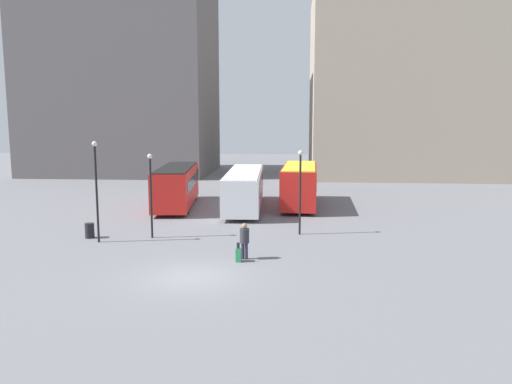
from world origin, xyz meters
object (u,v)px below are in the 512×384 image
(suitcase, at_px, (239,255))
(lamp_post_2, at_px, (96,183))
(bus_1, at_px, (245,188))
(bus_2, at_px, (300,184))
(bus_0, at_px, (177,185))
(lamp_post_1, at_px, (300,185))
(lamp_post_0, at_px, (151,188))
(traveler, at_px, (244,238))
(trash_bin, at_px, (90,231))

(suitcase, height_order, lamp_post_2, lamp_post_2)
(bus_1, distance_m, bus_2, 4.47)
(bus_1, height_order, suitcase, bus_1)
(bus_0, relative_size, bus_1, 0.88)
(bus_2, relative_size, lamp_post_1, 1.90)
(lamp_post_0, bearing_deg, bus_1, 66.83)
(traveler, distance_m, lamp_post_1, 6.43)
(bus_2, height_order, lamp_post_1, lamp_post_1)
(bus_2, bearing_deg, suitcase, 171.53)
(bus_1, height_order, lamp_post_1, lamp_post_1)
(lamp_post_0, distance_m, lamp_post_1, 8.54)
(bus_2, relative_size, traveler, 5.32)
(lamp_post_2, bearing_deg, bus_1, 58.44)
(traveler, height_order, lamp_post_1, lamp_post_1)
(bus_0, distance_m, traveler, 15.94)
(bus_0, relative_size, suitcase, 10.65)
(bus_1, bearing_deg, lamp_post_0, 154.54)
(lamp_post_2, bearing_deg, suitcase, -21.68)
(bus_2, height_order, traveler, bus_2)
(lamp_post_0, bearing_deg, bus_2, 53.77)
(lamp_post_1, bearing_deg, traveler, -116.00)
(bus_2, distance_m, trash_bin, 16.96)
(bus_1, relative_size, lamp_post_1, 2.34)
(bus_0, bearing_deg, bus_2, -89.38)
(lamp_post_2, height_order, trash_bin, lamp_post_2)
(suitcase, relative_size, lamp_post_2, 0.17)
(bus_2, distance_m, suitcase, 16.39)
(lamp_post_1, bearing_deg, lamp_post_0, -169.83)
(suitcase, relative_size, lamp_post_0, 0.20)
(trash_bin, bearing_deg, suitcase, -24.77)
(bus_1, xyz_separation_m, suitcase, (1.17, -14.50, -1.24))
(lamp_post_2, bearing_deg, bus_0, 82.16)
(suitcase, distance_m, trash_bin, 9.92)
(bus_1, height_order, lamp_post_0, lamp_post_0)
(bus_0, height_order, bus_1, bus_0)
(lamp_post_2, bearing_deg, lamp_post_0, 25.38)
(traveler, height_order, trash_bin, traveler)
(suitcase, distance_m, lamp_post_1, 7.16)
(lamp_post_2, bearing_deg, traveler, -18.33)
(lamp_post_2, distance_m, trash_bin, 3.12)
(lamp_post_1, relative_size, lamp_post_2, 0.89)
(bus_0, distance_m, bus_1, 5.34)
(suitcase, distance_m, lamp_post_0, 7.51)
(lamp_post_0, bearing_deg, trash_bin, -174.86)
(bus_1, relative_size, lamp_post_2, 2.09)
(bus_1, xyz_separation_m, lamp_post_1, (4.11, -8.52, 1.37))
(bus_2, xyz_separation_m, lamp_post_2, (-11.12, -12.83, 1.54))
(lamp_post_1, bearing_deg, trash_bin, -171.31)
(lamp_post_0, height_order, trash_bin, lamp_post_0)
(bus_1, distance_m, trash_bin, 13.03)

